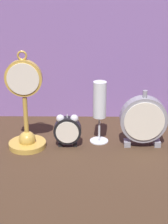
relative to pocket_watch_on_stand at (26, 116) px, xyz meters
The scene contains 6 objects.
ground_plane 0.22m from the pocket_watch_on_stand, 19.79° to the right, with size 4.00×4.00×0.00m, color #422D1E.
fabric_backdrop_drape 0.41m from the pocket_watch_on_stand, 55.74° to the left, with size 1.52×0.01×0.73m, color #8460A8.
pocket_watch_on_stand is the anchor object (origin of this frame).
alarm_clock_twin_bell 0.13m from the pocket_watch_on_stand, ahead, with size 0.09×0.03×0.11m.
mantel_clock_silver 0.36m from the pocket_watch_on_stand, ahead, with size 0.15×0.04×0.18m.
champagne_flute 0.23m from the pocket_watch_on_stand, 10.44° to the left, with size 0.06×0.06×0.20m.
Camera 1 is at (0.01, -0.99, 0.53)m, focal length 60.00 mm.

